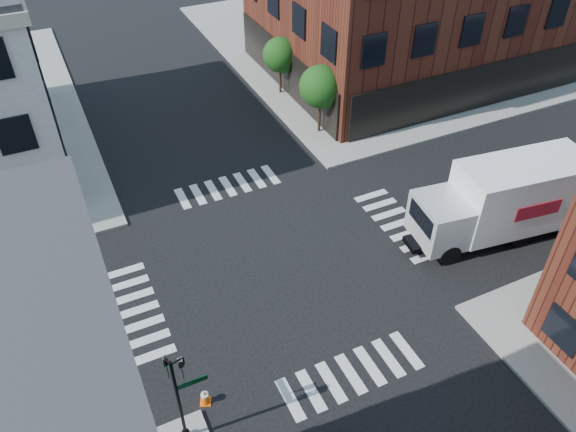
{
  "coord_description": "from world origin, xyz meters",
  "views": [
    {
      "loc": [
        -7.99,
        -17.93,
        19.33
      ],
      "look_at": [
        0.7,
        0.37,
        2.5
      ],
      "focal_mm": 35.0,
      "sensor_mm": 36.0,
      "label": 1
    }
  ],
  "objects": [
    {
      "name": "box_truck",
      "position": [
        11.16,
        -2.75,
        2.16
      ],
      "size": [
        9.41,
        3.89,
        4.16
      ],
      "rotation": [
        0.0,
        0.0,
        -0.13
      ],
      "color": "white",
      "rests_on": "ground"
    },
    {
      "name": "traffic_cone",
      "position": [
        -5.7,
        -5.7,
        0.37
      ],
      "size": [
        0.55,
        0.55,
        0.77
      ],
      "rotation": [
        0.0,
        0.0,
        -0.39
      ],
      "color": "#F2600A",
      "rests_on": "ground"
    },
    {
      "name": "tree_near",
      "position": [
        7.56,
        9.98,
        3.16
      ],
      "size": [
        2.69,
        2.69,
        4.49
      ],
      "color": "black",
      "rests_on": "ground"
    },
    {
      "name": "sidewalk_ne",
      "position": [
        21.0,
        21.0,
        0.07
      ],
      "size": [
        30.0,
        30.0,
        0.15
      ],
      "primitive_type": "cube",
      "color": "gray",
      "rests_on": "ground"
    },
    {
      "name": "ground",
      "position": [
        0.0,
        0.0,
        0.0
      ],
      "size": [
        120.0,
        120.0,
        0.0
      ],
      "primitive_type": "plane",
      "color": "black",
      "rests_on": "ground"
    },
    {
      "name": "tree_far",
      "position": [
        7.56,
        15.98,
        2.87
      ],
      "size": [
        2.43,
        2.43,
        4.07
      ],
      "color": "black",
      "rests_on": "ground"
    },
    {
      "name": "signal_pole",
      "position": [
        -6.72,
        -6.68,
        2.86
      ],
      "size": [
        1.29,
        1.24,
        4.6
      ],
      "color": "black",
      "rests_on": "ground"
    }
  ]
}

